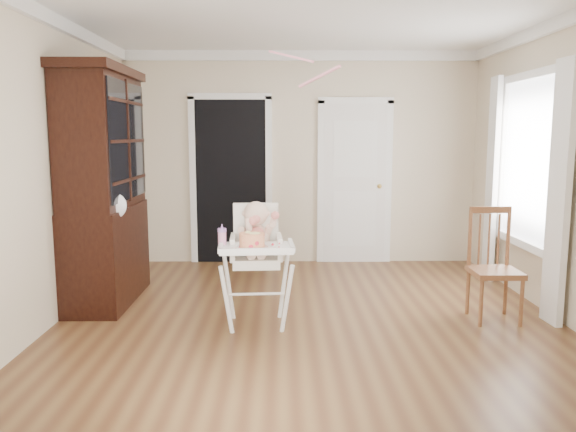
{
  "coord_description": "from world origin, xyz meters",
  "views": [
    {
      "loc": [
        -0.24,
        -4.76,
        1.66
      ],
      "look_at": [
        -0.19,
        -0.11,
        0.98
      ],
      "focal_mm": 35.0,
      "sensor_mm": 36.0,
      "label": 1
    }
  ],
  "objects_px": {
    "high_chair": "(256,250)",
    "china_cabinet": "(104,187)",
    "cake": "(252,240)",
    "dining_chair": "(494,268)",
    "sippy_cup": "(222,236)"
  },
  "relations": [
    {
      "from": "high_chair",
      "to": "china_cabinet",
      "type": "relative_size",
      "value": 0.47
    },
    {
      "from": "china_cabinet",
      "to": "cake",
      "type": "bearing_deg",
      "value": -34.83
    },
    {
      "from": "high_chair",
      "to": "dining_chair",
      "type": "height_order",
      "value": "high_chair"
    },
    {
      "from": "china_cabinet",
      "to": "dining_chair",
      "type": "height_order",
      "value": "china_cabinet"
    },
    {
      "from": "high_chair",
      "to": "sippy_cup",
      "type": "distance_m",
      "value": 0.36
    },
    {
      "from": "high_chair",
      "to": "dining_chair",
      "type": "bearing_deg",
      "value": 0.66
    },
    {
      "from": "cake",
      "to": "dining_chair",
      "type": "xyz_separation_m",
      "value": [
        2.14,
        0.44,
        -0.34
      ]
    },
    {
      "from": "sippy_cup",
      "to": "china_cabinet",
      "type": "relative_size",
      "value": 0.08
    },
    {
      "from": "high_chair",
      "to": "cake",
      "type": "xyz_separation_m",
      "value": [
        -0.02,
        -0.3,
        0.14
      ]
    },
    {
      "from": "cake",
      "to": "dining_chair",
      "type": "bearing_deg",
      "value": 11.59
    },
    {
      "from": "high_chair",
      "to": "sippy_cup",
      "type": "height_order",
      "value": "high_chair"
    },
    {
      "from": "china_cabinet",
      "to": "dining_chair",
      "type": "bearing_deg",
      "value": -9.43
    },
    {
      "from": "cake",
      "to": "china_cabinet",
      "type": "bearing_deg",
      "value": 145.17
    },
    {
      "from": "china_cabinet",
      "to": "dining_chair",
      "type": "relative_size",
      "value": 2.28
    },
    {
      "from": "cake",
      "to": "dining_chair",
      "type": "relative_size",
      "value": 0.26
    }
  ]
}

